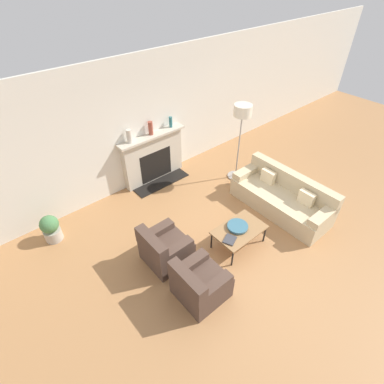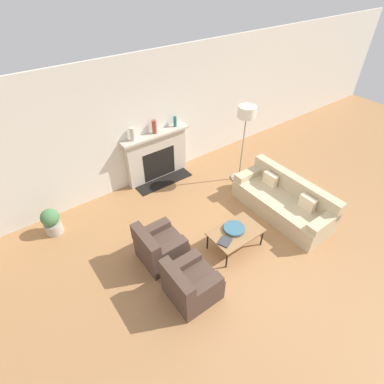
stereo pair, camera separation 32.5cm
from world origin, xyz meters
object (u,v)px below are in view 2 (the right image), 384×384
object	(u,v)px
couch	(283,201)
mantel_vase_center_right	(175,121)
fireplace	(157,156)
book	(225,241)
armchair_far	(160,247)
bowl	(234,228)
floor_lamp	(246,121)
armchair_near	(191,284)
mantel_vase_center_left	(154,127)
mantel_vase_left	(132,134)
potted_plant	(51,221)
coffee_table	(236,233)

from	to	relation	value
couch	mantel_vase_center_right	world-z (taller)	mantel_vase_center_right
fireplace	book	size ratio (longest dim) A/B	5.86
armchair_far	bowl	world-z (taller)	armchair_far
floor_lamp	armchair_near	bearing A→B (deg)	-146.58
book	mantel_vase_center_left	size ratio (longest dim) A/B	0.93
book	floor_lamp	xyz separation A→B (m)	(1.91, 1.62, 1.10)
book	mantel_vase_left	distance (m)	3.02
book	potted_plant	bearing A→B (deg)	110.08
coffee_table	potted_plant	bearing A→B (deg)	137.52
mantel_vase_left	potted_plant	world-z (taller)	mantel_vase_left
mantel_vase_center_right	potted_plant	world-z (taller)	mantel_vase_center_right
potted_plant	armchair_far	bearing A→B (deg)	-53.30
couch	book	world-z (taller)	couch
fireplace	mantel_vase_center_right	xyz separation A→B (m)	(0.56, 0.01, 0.73)
floor_lamp	mantel_vase_center_left	distance (m)	2.00
book	mantel_vase_center_left	xyz separation A→B (m)	(0.36, 2.87, 0.92)
fireplace	bowl	bearing A→B (deg)	-90.55
fireplace	potted_plant	distance (m)	2.70
mantel_vase_left	mantel_vase_center_right	distance (m)	1.09
mantel_vase_center_left	coffee_table	bearing A→B (deg)	-90.67
potted_plant	floor_lamp	bearing A→B (deg)	-11.53
bowl	mantel_vase_left	xyz separation A→B (m)	(-0.51, 2.75, 0.89)
potted_plant	book	bearing A→B (deg)	-47.10
book	mantel_vase_center_right	distance (m)	3.14
floor_lamp	armchair_far	bearing A→B (deg)	-161.50
couch	coffee_table	size ratio (longest dim) A/B	2.21
couch	mantel_vase_left	xyz separation A→B (m)	(-1.97, 2.69, 1.04)
coffee_table	bowl	bearing A→B (deg)	89.30
mantel_vase_left	fireplace	bearing A→B (deg)	-1.50
armchair_near	potted_plant	bearing A→B (deg)	26.25
book	mantel_vase_center_right	size ratio (longest dim) A/B	1.15
armchair_near	mantel_vase_center_right	world-z (taller)	mantel_vase_center_right
armchair_near	floor_lamp	size ratio (longest dim) A/B	0.42
mantel_vase_left	potted_plant	xyz separation A→B (m)	(-2.12, -0.40, -1.04)
mantel_vase_left	mantel_vase_center_left	world-z (taller)	mantel_vase_center_left
potted_plant	bowl	bearing A→B (deg)	-41.84
couch	book	distance (m)	1.81
couch	potted_plant	size ratio (longest dim) A/B	3.72
couch	mantel_vase_left	bearing A→B (deg)	-143.70
armchair_near	potted_plant	world-z (taller)	armchair_near
bowl	book	distance (m)	0.35
armchair_far	floor_lamp	xyz separation A→B (m)	(2.86, 0.96, 1.22)
couch	floor_lamp	xyz separation A→B (m)	(0.11, 1.43, 1.23)
floor_lamp	mantel_vase_center_left	xyz separation A→B (m)	(-1.55, 1.26, -0.18)
couch	fireplace	bearing A→B (deg)	-151.70
coffee_table	mantel_vase_center_left	world-z (taller)	mantel_vase_center_left
armchair_far	floor_lamp	size ratio (longest dim) A/B	0.42
couch	armchair_near	world-z (taller)	couch
mantel_vase_left	potted_plant	distance (m)	2.39
fireplace	coffee_table	size ratio (longest dim) A/B	1.73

